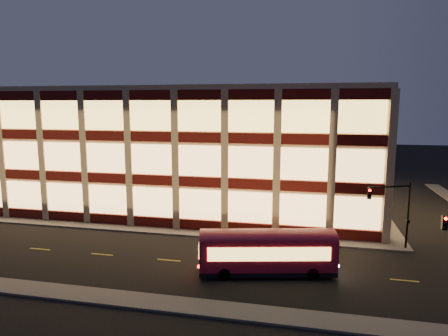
# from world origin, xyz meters

# --- Properties ---
(ground) EXTENTS (200.00, 200.00, 0.00)m
(ground) POSITION_xyz_m (0.00, 0.00, 0.00)
(ground) COLOR black
(ground) RESTS_ON ground
(sidewalk_office_south) EXTENTS (54.00, 2.00, 0.15)m
(sidewalk_office_south) POSITION_xyz_m (-3.00, 1.00, 0.07)
(sidewalk_office_south) COLOR #514F4C
(sidewalk_office_south) RESTS_ON ground
(sidewalk_office_east) EXTENTS (2.00, 30.00, 0.15)m
(sidewalk_office_east) POSITION_xyz_m (23.00, 17.00, 0.07)
(sidewalk_office_east) COLOR #514F4C
(sidewalk_office_east) RESTS_ON ground
(sidewalk_near) EXTENTS (100.00, 2.00, 0.15)m
(sidewalk_near) POSITION_xyz_m (0.00, -13.00, 0.07)
(sidewalk_near) COLOR #514F4C
(sidewalk_near) RESTS_ON ground
(office_building) EXTENTS (50.45, 30.45, 14.50)m
(office_building) POSITION_xyz_m (-2.91, 16.91, 7.25)
(office_building) COLOR tan
(office_building) RESTS_ON ground
(traffic_signal_far) EXTENTS (3.79, 1.87, 6.00)m
(traffic_signal_far) POSITION_xyz_m (22.21, 0.24, 4.11)
(traffic_signal_far) COLOR black
(traffic_signal_far) RESTS_ON ground
(trolley_bus) EXTENTS (10.36, 4.69, 3.41)m
(trolley_bus) POSITION_xyz_m (12.10, -6.86, 1.89)
(trolley_bus) COLOR maroon
(trolley_bus) RESTS_ON ground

